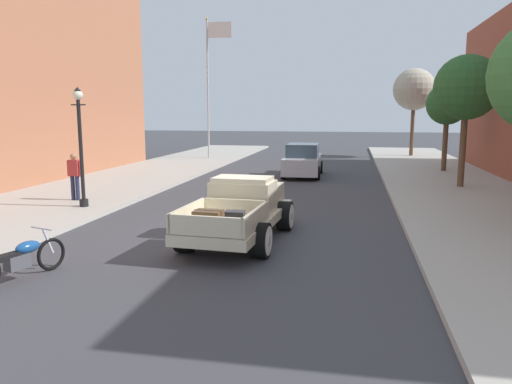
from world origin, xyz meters
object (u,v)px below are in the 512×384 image
(motorcycle_parked, at_px, (19,258))
(street_lamp_near, at_px, (80,138))
(car_background_silver, at_px, (303,161))
(street_tree_farthest, at_px, (414,90))
(pedestrian_sidewalk_left, at_px, (74,174))
(street_tree_third, at_px, (447,104))
(hotrod_truck_cream, at_px, (242,209))
(street_tree_second, at_px, (467,88))
(flagpole, at_px, (211,73))

(motorcycle_parked, distance_m, street_lamp_near, 7.09)
(motorcycle_parked, bearing_deg, car_background_silver, 77.16)
(car_background_silver, xyz_separation_m, street_tree_farthest, (6.56, 11.77, 3.99))
(pedestrian_sidewalk_left, height_order, street_tree_third, street_tree_third)
(hotrod_truck_cream, relative_size, pedestrian_sidewalk_left, 3.04)
(car_background_silver, distance_m, street_tree_farthest, 14.05)
(hotrod_truck_cream, relative_size, street_tree_third, 1.10)
(hotrod_truck_cream, height_order, motorcycle_parked, hotrod_truck_cream)
(hotrod_truck_cream, height_order, street_tree_third, street_tree_third)
(street_lamp_near, bearing_deg, street_tree_farthest, 59.92)
(street_tree_second, bearing_deg, street_lamp_near, -151.66)
(car_background_silver, height_order, street_lamp_near, street_lamp_near)
(street_tree_second, xyz_separation_m, street_tree_farthest, (-0.33, 14.93, 0.59))
(flagpole, relative_size, street_tree_farthest, 1.50)
(car_background_silver, bearing_deg, flagpole, 132.88)
(motorcycle_parked, relative_size, street_tree_third, 0.45)
(flagpole, bearing_deg, street_tree_second, -37.53)
(street_tree_farthest, bearing_deg, street_tree_second, -88.74)
(motorcycle_parked, bearing_deg, hotrod_truck_cream, 48.99)
(motorcycle_parked, distance_m, car_background_silver, 17.02)
(street_lamp_near, bearing_deg, street_tree_second, 28.34)
(flagpole, bearing_deg, street_lamp_near, -87.58)
(hotrod_truck_cream, height_order, street_tree_farthest, street_tree_farthest)
(motorcycle_parked, bearing_deg, street_tree_third, 60.20)
(street_tree_third, bearing_deg, pedestrian_sidewalk_left, -140.55)
(street_lamp_near, bearing_deg, street_tree_third, 43.73)
(car_background_silver, distance_m, street_tree_second, 8.31)
(car_background_silver, height_order, street_tree_third, street_tree_third)
(car_background_silver, height_order, street_tree_farthest, street_tree_farthest)
(street_tree_second, distance_m, street_tree_farthest, 14.94)
(motorcycle_parked, xyz_separation_m, car_background_silver, (3.78, 16.60, 0.33))
(flagpole, xyz_separation_m, street_tree_second, (13.80, -10.60, -1.60))
(flagpole, relative_size, street_tree_second, 1.71)
(motorcycle_parked, distance_m, street_tree_third, 22.33)
(car_background_silver, bearing_deg, pedestrian_sidewalk_left, -127.70)
(hotrod_truck_cream, height_order, street_lamp_near, street_lamp_near)
(street_tree_farthest, bearing_deg, hotrod_truck_cream, -105.74)
(motorcycle_parked, height_order, street_lamp_near, street_lamp_near)
(car_background_silver, relative_size, flagpole, 0.47)
(car_background_silver, height_order, street_tree_second, street_tree_second)
(pedestrian_sidewalk_left, bearing_deg, car_background_silver, 52.30)
(street_tree_third, bearing_deg, flagpole, 161.03)
(street_lamp_near, height_order, street_tree_third, street_tree_third)
(motorcycle_parked, bearing_deg, street_lamp_near, 110.42)
(street_lamp_near, xyz_separation_m, street_tree_third, (13.37, 12.79, 1.22))
(hotrod_truck_cream, distance_m, pedestrian_sidewalk_left, 7.61)
(pedestrian_sidewalk_left, bearing_deg, street_tree_farthest, 56.90)
(flagpole, bearing_deg, street_tree_farthest, 17.80)
(hotrod_truck_cream, bearing_deg, street_lamp_near, 157.82)
(street_lamp_near, relative_size, street_tree_second, 0.72)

